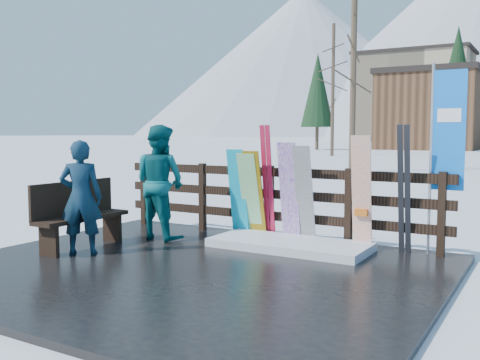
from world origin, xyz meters
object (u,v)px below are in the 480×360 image
Objects in this scene: bench at (79,213)px; snowboard_3 at (289,193)px; person_front at (81,197)px; snowboard_2 at (255,195)px; snowboard_0 at (238,193)px; snowboard_4 at (304,195)px; snowboard_5 at (361,194)px; snowboard_1 at (250,196)px; person_back at (160,182)px; rental_flag at (445,138)px.

snowboard_3 is at bearing 37.19° from bench.
snowboard_2 is at bearing -160.31° from person_front.
snowboard_0 is 0.92× the size of snowboard_3.
snowboard_4 reaches higher than snowboard_2.
snowboard_2 is at bearing 44.92° from bench.
snowboard_5 reaches higher than snowboard_0.
snowboard_2 is at bearing -0.00° from snowboard_1.
snowboard_3 is 0.86× the size of person_back.
snowboard_4 is (1.15, 0.00, 0.04)m from snowboard_0.
snowboard_3 is at bearing -169.46° from person_front.
snowboard_3 is (2.47, 1.88, 0.25)m from bench.
snowboard_1 is at bearing -144.00° from person_back.
rental_flag reaches higher than snowboard_2.
bench is 1.05× the size of snowboard_2.
person_front reaches higher than snowboard_2.
bench is at bearing -135.08° from snowboard_2.
snowboard_4 is at bearing -156.43° from person_back.
snowboard_0 reaches higher than bench.
snowboard_5 reaches higher than snowboard_3.
snowboard_4 is at bearing 0.00° from snowboard_0.
snowboard_1 is (1.80, 1.88, 0.16)m from bench.
snowboard_0 is at bearing -138.50° from person_back.
snowboard_5 is 3.10m from person_back.
person_back is at bearing -134.66° from person_front.
person_back is (0.59, 1.13, 0.38)m from bench.
person_back is at bearing -166.01° from snowboard_5.
person_back is (-4.04, -1.02, -0.71)m from rental_flag.
bench is 2.67m from snowboard_2.
snowboard_5 is at bearing -0.00° from snowboard_4.
snowboard_5 is at bearing 27.57° from bench.
person_back reaches higher than snowboard_3.
bench is at bearing -155.13° from rental_flag.
snowboard_2 is at bearing -0.00° from snowboard_0.
snowboard_1 is (0.23, 0.00, -0.03)m from snowboard_0.
snowboard_5 reaches higher than snowboard_2.
snowboard_5 is 1.33m from rental_flag.
bench is 0.51m from person_front.
bench is 0.97× the size of snowboard_3.
snowboard_2 is 1.51m from person_back.
snowboard_0 is at bearing 50.02° from bench.
person_back reaches higher than person_front.
person_front is 1.42m from person_back.
snowboard_4 is 0.92× the size of snowboard_5.
bench is 2.46m from snowboard_0.
rental_flag is (4.63, 2.15, 1.09)m from bench.
person_front is at bearing -125.72° from snowboard_2.
snowboard_3 is (0.90, 0.00, 0.06)m from snowboard_0.
person_front is 0.88× the size of person_back.
snowboard_3 is 1.12m from snowboard_5.
snowboard_5 is (0.87, -0.00, 0.08)m from snowboard_4.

